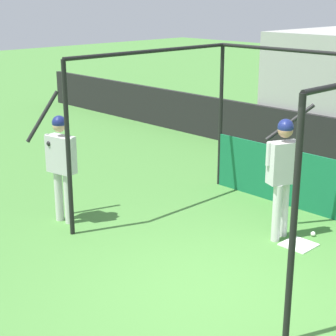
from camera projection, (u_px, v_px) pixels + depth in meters
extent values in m
plane|color=#477F38|center=(211.00, 293.00, 6.86)|extent=(60.00, 60.00, 0.00)
cube|color=#195B33|center=(296.00, 104.00, 12.75)|extent=(0.45, 0.40, 0.10)
cube|color=#195B33|center=(301.00, 93.00, 12.80)|extent=(0.45, 0.06, 0.40)
cube|color=#195B33|center=(317.00, 108.00, 12.38)|extent=(0.45, 0.40, 0.10)
cube|color=#195B33|center=(322.00, 96.00, 12.43)|extent=(0.45, 0.06, 0.40)
cube|color=#195B33|center=(316.00, 83.00, 13.17)|extent=(0.45, 0.40, 0.10)
cube|color=#195B33|center=(321.00, 73.00, 13.22)|extent=(0.45, 0.06, 0.40)
cube|color=#195B33|center=(335.00, 63.00, 13.58)|extent=(0.45, 0.40, 0.10)
cylinder|color=black|center=(68.00, 151.00, 8.16)|extent=(0.07, 0.07, 2.63)
cylinder|color=black|center=(293.00, 226.00, 5.50)|extent=(0.07, 0.07, 2.63)
cylinder|color=black|center=(221.00, 117.00, 10.40)|extent=(0.07, 0.07, 2.63)
cylinder|color=black|center=(153.00, 51.00, 8.89)|extent=(0.06, 3.39, 0.06)
cylinder|color=black|center=(318.00, 52.00, 8.69)|extent=(3.86, 0.06, 0.06)
cube|color=#14663D|center=(307.00, 183.00, 9.30)|extent=(3.79, 0.03, 1.00)
cube|color=white|center=(299.00, 245.00, 8.15)|extent=(0.44, 0.44, 0.02)
cylinder|color=silver|center=(277.00, 213.00, 8.18)|extent=(0.17, 0.17, 0.87)
cylinder|color=silver|center=(284.00, 209.00, 8.35)|extent=(0.17, 0.17, 0.87)
cube|color=#B7B7B7|center=(283.00, 163.00, 8.05)|extent=(0.38, 0.49, 0.62)
sphere|color=#A37556|center=(285.00, 130.00, 7.91)|extent=(0.22, 0.22, 0.22)
sphere|color=navy|center=(286.00, 127.00, 7.89)|extent=(0.23, 0.23, 0.23)
cylinder|color=#B7B7B7|center=(268.00, 154.00, 7.97)|extent=(0.09, 0.09, 0.34)
cylinder|color=#B7B7B7|center=(296.00, 151.00, 8.12)|extent=(0.09, 0.09, 0.34)
cylinder|color=black|center=(290.00, 123.00, 8.25)|extent=(0.46, 0.65, 0.54)
sphere|color=black|center=(298.00, 145.00, 7.99)|extent=(0.08, 0.08, 0.08)
cylinder|color=silver|center=(68.00, 198.00, 8.83)|extent=(0.15, 0.15, 0.83)
cylinder|color=silver|center=(59.00, 196.00, 8.95)|extent=(0.15, 0.15, 0.83)
cube|color=#B7B7B7|center=(61.00, 154.00, 8.68)|extent=(0.50, 0.30, 0.59)
sphere|color=tan|center=(59.00, 125.00, 8.55)|extent=(0.21, 0.21, 0.21)
sphere|color=navy|center=(59.00, 122.00, 8.53)|extent=(0.22, 0.22, 0.22)
cylinder|color=#B7B7B7|center=(70.00, 149.00, 8.47)|extent=(0.08, 0.08, 0.32)
cylinder|color=#B7B7B7|center=(47.00, 144.00, 8.75)|extent=(0.08, 0.08, 0.32)
cylinder|color=black|center=(42.00, 117.00, 8.74)|extent=(0.20, 0.57, 0.78)
sphere|color=black|center=(49.00, 143.00, 8.63)|extent=(0.08, 0.08, 0.08)
sphere|color=white|center=(313.00, 234.00, 8.45)|extent=(0.07, 0.07, 0.07)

